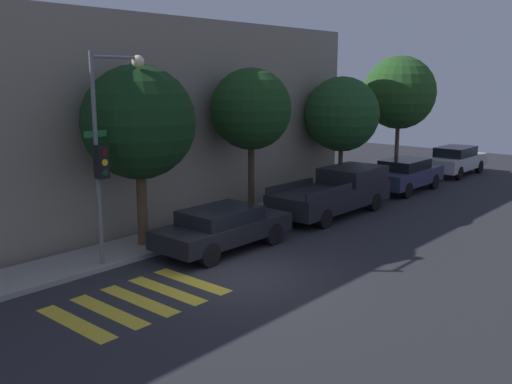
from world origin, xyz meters
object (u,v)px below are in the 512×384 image
at_px(traffic_light_pole, 108,136).
at_px(tree_behind_truck, 399,93).
at_px(tree_near_corner, 139,123).
at_px(sedan_middle, 405,174).
at_px(tree_midblock, 251,109).
at_px(tree_far_end, 342,114).
at_px(sedan_near_corner, 223,227).
at_px(pickup_truck, 336,191).
at_px(sedan_far_end, 456,160).

bearing_deg(traffic_light_pole, tree_behind_truck, 2.34).
bearing_deg(tree_near_corner, sedan_middle, -8.38).
relative_size(tree_midblock, tree_far_end, 1.06).
bearing_deg(sedan_middle, sedan_near_corner, 180.00).
bearing_deg(tree_behind_truck, tree_near_corner, 180.00).
bearing_deg(pickup_truck, tree_near_corner, 165.55).
xyz_separation_m(sedan_middle, tree_far_end, (-2.44, 2.02, 2.81)).
height_order(sedan_far_end, tree_near_corner, tree_near_corner).
bearing_deg(pickup_truck, tree_behind_truck, 12.86).
distance_m(tree_midblock, tree_behind_truck, 11.59).
relative_size(sedan_near_corner, tree_midblock, 0.82).
height_order(traffic_light_pole, sedan_far_end, traffic_light_pole).
xyz_separation_m(traffic_light_pole, sedan_middle, (15.35, -1.27, -2.89)).
distance_m(tree_midblock, tree_far_end, 6.18).
bearing_deg(tree_behind_truck, sedan_near_corner, -172.43).
distance_m(traffic_light_pole, tree_behind_truck, 18.35).
bearing_deg(sedan_far_end, traffic_light_pole, 176.58).
bearing_deg(tree_far_end, pickup_truck, -149.55).
bearing_deg(tree_far_end, tree_midblock, 180.00).
height_order(traffic_light_pole, pickup_truck, traffic_light_pole).
bearing_deg(tree_near_corner, tree_far_end, -0.00).
bearing_deg(sedan_middle, traffic_light_pole, 175.26).
relative_size(tree_near_corner, tree_behind_truck, 0.90).
bearing_deg(sedan_near_corner, pickup_truck, 0.00).
bearing_deg(traffic_light_pole, tree_far_end, 3.32).
bearing_deg(sedan_far_end, tree_near_corner, 174.14).
xyz_separation_m(sedan_middle, tree_near_corner, (-13.72, 2.02, 3.12)).
bearing_deg(tree_midblock, tree_far_end, 0.00).
bearing_deg(traffic_light_pole, sedan_far_end, -3.42).
distance_m(pickup_truck, tree_near_corner, 8.66).
height_order(sedan_middle, tree_near_corner, tree_near_corner).
height_order(tree_near_corner, tree_far_end, tree_near_corner).
xyz_separation_m(sedan_middle, tree_behind_truck, (2.98, 2.02, 3.65)).
xyz_separation_m(traffic_light_pole, tree_behind_truck, (18.32, 0.75, 0.76)).
bearing_deg(traffic_light_pole, pickup_truck, -7.66).
relative_size(tree_far_end, tree_behind_truck, 0.84).
distance_m(sedan_far_end, tree_behind_truck, 5.12).
bearing_deg(pickup_truck, sedan_near_corner, -180.00).
distance_m(sedan_far_end, tree_far_end, 9.08).
height_order(tree_midblock, tree_far_end, tree_midblock).
bearing_deg(sedan_middle, pickup_truck, 180.00).
xyz_separation_m(traffic_light_pole, tree_near_corner, (1.62, 0.75, 0.23)).
xyz_separation_m(traffic_light_pole, tree_far_end, (12.90, 0.75, -0.08)).
relative_size(sedan_near_corner, tree_near_corner, 0.81).
distance_m(sedan_near_corner, pickup_truck, 6.35).
distance_m(sedan_middle, sedan_far_end, 5.95).
distance_m(sedan_near_corner, tree_far_end, 10.40).
height_order(tree_midblock, tree_behind_truck, tree_behind_truck).
bearing_deg(sedan_near_corner, sedan_middle, 0.00).
distance_m(traffic_light_pole, tree_midblock, 6.79).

